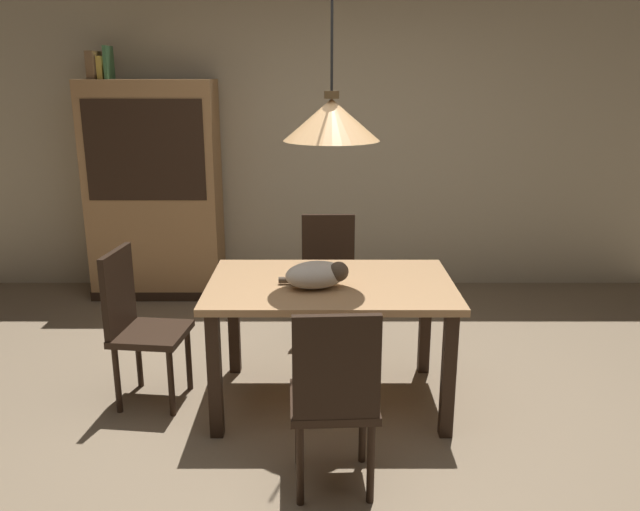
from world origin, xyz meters
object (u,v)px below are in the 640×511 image
(chair_near_front, at_px, (335,394))
(book_green_slim, at_px, (109,63))
(hutch_bookcase, at_px, (155,195))
(book_brown_thick, at_px, (94,65))
(dining_table, at_px, (331,299))
(pendant_lamp, at_px, (332,119))
(book_yellow_short, at_px, (103,68))
(chair_left_side, at_px, (138,320))
(cat_sleeping, at_px, (318,275))
(chair_far_back, at_px, (329,275))

(chair_near_front, height_order, book_green_slim, book_green_slim)
(hutch_bookcase, relative_size, book_brown_thick, 7.71)
(dining_table, bearing_deg, chair_near_front, -89.73)
(chair_near_front, bearing_deg, dining_table, 90.27)
(dining_table, xyz_separation_m, hutch_bookcase, (-1.48, 1.94, 0.24))
(pendant_lamp, bearing_deg, chair_near_front, -89.73)
(dining_table, bearing_deg, pendant_lamp, 80.54)
(pendant_lamp, distance_m, book_yellow_short, 2.69)
(book_yellow_short, relative_size, book_green_slim, 0.77)
(dining_table, xyz_separation_m, book_brown_thick, (-1.90, 1.95, 1.31))
(chair_left_side, bearing_deg, book_yellow_short, 109.92)
(dining_table, height_order, chair_near_front, chair_near_front)
(book_yellow_short, bearing_deg, book_green_slim, 0.00)
(chair_near_front, bearing_deg, pendant_lamp, 90.27)
(cat_sleeping, bearing_deg, chair_left_side, 173.95)
(chair_near_front, xyz_separation_m, book_green_slim, (-1.78, 2.82, 1.47))
(cat_sleeping, relative_size, book_yellow_short, 2.01)
(chair_near_front, bearing_deg, chair_far_back, 90.17)
(cat_sleeping, relative_size, book_green_slim, 1.55)
(book_yellow_short, bearing_deg, chair_near_front, -57.01)
(hutch_bookcase, height_order, book_green_slim, book_green_slim)
(chair_left_side, bearing_deg, dining_table, -0.46)
(chair_left_side, xyz_separation_m, cat_sleeping, (1.05, -0.11, 0.32))
(chair_near_front, height_order, book_brown_thick, book_brown_thick)
(chair_left_side, height_order, book_brown_thick, book_brown_thick)
(chair_near_front, relative_size, hutch_bookcase, 0.50)
(dining_table, relative_size, pendant_lamp, 1.08)
(book_brown_thick, distance_m, book_yellow_short, 0.07)
(hutch_bookcase, height_order, book_brown_thick, book_brown_thick)
(chair_far_back, xyz_separation_m, book_brown_thick, (-1.90, 1.07, 1.45))
(pendant_lamp, relative_size, book_yellow_short, 6.50)
(chair_near_front, height_order, book_yellow_short, book_yellow_short)
(book_brown_thick, relative_size, book_green_slim, 0.92)
(chair_left_side, xyz_separation_m, hutch_bookcase, (-0.35, 1.94, 0.38))
(cat_sleeping, height_order, book_green_slim, book_green_slim)
(chair_near_front, relative_size, cat_sleeping, 2.31)
(dining_table, distance_m, chair_left_side, 1.14)
(cat_sleeping, distance_m, book_green_slim, 2.90)
(pendant_lamp, height_order, book_yellow_short, pendant_lamp)
(cat_sleeping, distance_m, book_yellow_short, 2.92)
(chair_far_back, xyz_separation_m, cat_sleeping, (-0.07, -0.98, 0.32))
(chair_near_front, distance_m, hutch_bookcase, 3.21)
(book_yellow_short, bearing_deg, book_brown_thick, 180.00)
(chair_left_side, distance_m, book_yellow_short, 2.51)
(cat_sleeping, bearing_deg, hutch_bookcase, 124.47)
(chair_left_side, distance_m, cat_sleeping, 1.10)
(dining_table, height_order, hutch_bookcase, hutch_bookcase)
(pendant_lamp, bearing_deg, hutch_bookcase, 127.28)
(book_brown_thick, bearing_deg, chair_left_side, -68.30)
(book_brown_thick, xyz_separation_m, book_green_slim, (0.12, 0.00, 0.02))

